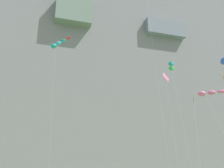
# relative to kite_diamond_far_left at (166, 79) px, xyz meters

# --- Properties ---
(cliff_face) EXTENTS (180.00, 28.20, 82.12)m
(cliff_face) POSITION_rel_kite_diamond_far_left_xyz_m (-20.47, 31.84, 17.65)
(cliff_face) COLOR gray
(cliff_face) RESTS_ON ground
(kite_diamond_far_left) EXTENTS (2.75, 6.26, 25.08)m
(kite_diamond_far_left) POSITION_rel_kite_diamond_far_left_xyz_m (0.00, 0.00, 0.00)
(kite_diamond_far_left) COLOR pink
(kite_diamond_far_left) RESTS_ON ground
(kite_windsock_far_right) EXTENTS (4.78, 6.33, 14.98)m
(kite_windsock_far_right) POSITION_rel_kite_diamond_far_left_xyz_m (-2.68, -18.34, -8.87)
(kite_windsock_far_right) COLOR pink
(kite_windsock_far_right) RESTS_ON ground
(kite_windsock_low_right) EXTENTS (3.61, 4.88, 25.92)m
(kite_windsock_low_right) POSITION_rel_kite_diamond_far_left_xyz_m (-25.91, -6.69, 2.02)
(kite_windsock_low_right) COLOR teal
(kite_windsock_low_right) RESTS_ON ground
(kite_banner_high_center) EXTENTS (2.28, 3.28, 14.65)m
(kite_banner_high_center) POSITION_rel_kite_diamond_far_left_xyz_m (-2.83, -13.93, -10.22)
(kite_banner_high_center) COLOR black
(kite_banner_high_center) RESTS_ON ground
(kite_box_upper_right) EXTENTS (0.86, 4.14, 20.92)m
(kite_box_upper_right) POSITION_rel_kite_diamond_far_left_xyz_m (-6.74, -14.18, -3.27)
(kite_box_upper_right) COLOR teal
(kite_box_upper_right) RESTS_ON ground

